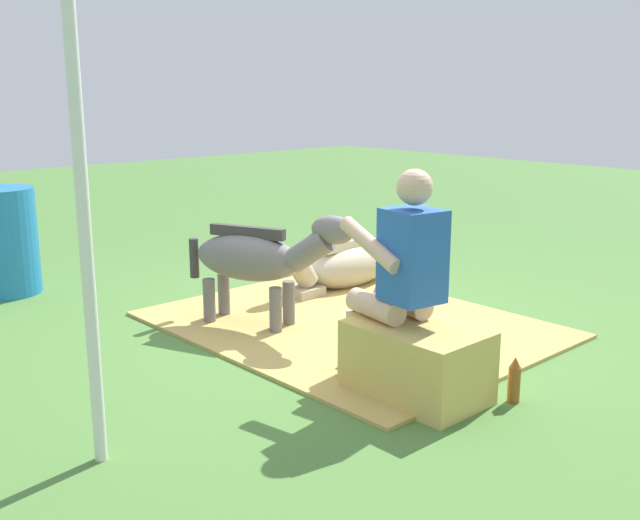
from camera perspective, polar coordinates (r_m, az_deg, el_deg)
The scene contains 9 objects.
ground_plane at distance 5.51m, azimuth 0.50°, elevation -5.16°, with size 24.00×24.00×0.00m, color #4C7A38.
hay_patch at distance 5.54m, azimuth 2.34°, elevation -4.93°, with size 2.74×2.18×0.02m, color tan.
hay_bale at distance 4.31m, azimuth 7.36°, elevation -7.69°, with size 0.77×0.50×0.42m, color tan.
person_seated at distance 4.27m, azimuth 6.09°, elevation -0.86°, with size 0.70×0.49×1.30m.
pony_standing at distance 5.40m, azimuth -4.72°, elevation 0.12°, with size 1.28×0.70×0.88m.
pony_lying at distance 6.49m, azimuth 1.62°, elevation -0.59°, with size 0.43×1.34×0.42m.
soda_bottle at distance 4.36m, azimuth 14.61°, elevation -8.88°, with size 0.07×0.07×0.27m.
water_barrel at distance 6.85m, azimuth -23.14°, elevation 1.32°, with size 0.59×0.59×0.90m, color #1E72B2.
tent_pole_left at distance 3.44m, azimuth -17.71°, elevation 4.88°, with size 0.06×0.06×2.55m, color silver.
Camera 1 is at (-3.82, 3.57, 1.74)m, focal length 41.92 mm.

